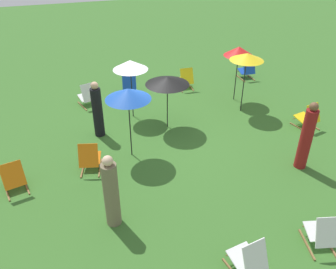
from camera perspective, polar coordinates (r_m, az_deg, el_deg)
The scene contains 18 objects.
ground_plane at distance 10.72m, azimuth -1.96°, elevation 0.95°, with size 40.00×40.00×0.00m, color #386B28.
deckchair_0 at distance 8.91m, azimuth -23.89°, elevation -6.49°, with size 0.64×0.85×0.83m.
deckchair_1 at distance 7.54m, azimuth 23.92°, elevation -14.51°, with size 0.64×0.85×0.83m.
deckchair_2 at distance 11.41m, azimuth 21.89°, elevation 2.65°, with size 0.63×0.85×0.83m.
deckchair_3 at distance 12.76m, azimuth -6.29°, elevation 7.92°, with size 0.63×0.85×0.83m.
deckchair_4 at distance 6.71m, azimuth 13.04°, elevation -19.15°, with size 0.60×0.83×0.83m.
deckchair_5 at distance 9.00m, azimuth -12.62°, elevation -3.79°, with size 0.65×0.85×0.83m.
deckchair_6 at distance 13.22m, azimuth 2.88°, elevation 8.96°, with size 0.50×0.77×0.83m.
deckchair_7 at distance 12.22m, azimuth -12.95°, elevation 6.16°, with size 0.67×0.86×0.83m.
deckchair_8 at distance 14.45m, azimuth 12.73°, elevation 10.24°, with size 0.48×0.76×0.83m.
umbrella_0 at distance 10.15m, azimuth -0.12°, elevation 8.74°, with size 1.28×1.28×1.63m.
umbrella_1 at distance 8.71m, azimuth -6.55°, elevation 6.57°, with size 1.16×1.16×1.96m.
umbrella_2 at distance 11.26m, azimuth 12.74°, elevation 12.22°, with size 1.06×1.06×1.98m.
umbrella_3 at distance 12.08m, azimuth 11.46°, elevation 13.15°, with size 0.99×0.99×1.91m.
umbrella_4 at distance 10.75m, azimuth -6.17°, elevation 11.19°, with size 1.07×1.07×1.89m.
person_0 at distance 10.23m, azimuth -11.42°, elevation 3.82°, with size 0.33×0.33×1.69m.
person_1 at distance 9.29m, azimuth 21.61°, elevation -0.48°, with size 0.38×0.38×1.84m.
person_2 at distance 7.20m, azimuth -9.23°, elevation -9.39°, with size 0.37×0.37×1.70m.
Camera 1 is at (2.45, 8.87, 5.49)m, focal length 37.41 mm.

